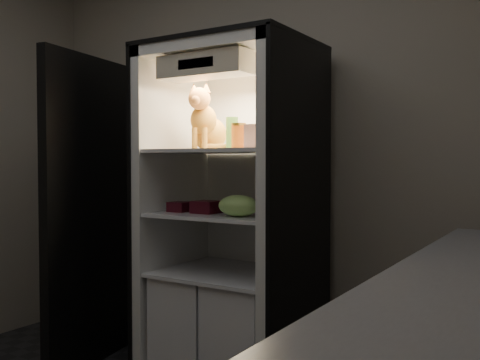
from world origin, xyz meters
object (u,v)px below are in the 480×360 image
object	(u,v)px
refrigerator	(234,237)
pepper_jar	(277,131)
tabby_cat	(207,126)
berry_box_left	(180,207)
grape_bag	(238,206)
mayo_tub	(251,140)
condiment_jar	(238,204)
soda_can_c	(262,203)
parmesan_shaker	(232,133)
soda_can_b	(270,202)
cream_carton	(253,136)
soda_can_a	(262,202)
berry_box_right	(207,207)
salsa_jar	(239,136)

from	to	relation	value
refrigerator	pepper_jar	world-z (taller)	refrigerator
tabby_cat	pepper_jar	distance (m)	0.45
berry_box_left	refrigerator	bearing A→B (deg)	35.50
refrigerator	grape_bag	distance (m)	0.36
mayo_tub	condiment_jar	bearing A→B (deg)	-91.06
refrigerator	soda_can_c	xyz separation A→B (m)	(0.23, -0.09, 0.21)
condiment_jar	berry_box_left	distance (m)	0.33
refrigerator	grape_bag	size ratio (longest dim) A/B	8.43
parmesan_shaker	soda_can_b	size ratio (longest dim) A/B	1.49
mayo_tub	refrigerator	bearing A→B (deg)	-119.66
soda_can_c	grape_bag	bearing A→B (deg)	-112.38
pepper_jar	tabby_cat	bearing A→B (deg)	-177.70
refrigerator	soda_can_b	distance (m)	0.31
pepper_jar	cream_carton	xyz separation A→B (m)	(-0.04, -0.18, -0.03)
parmesan_shaker	soda_can_a	bearing A→B (deg)	26.74
berry_box_left	cream_carton	bearing A→B (deg)	-2.07
soda_can_a	berry_box_right	world-z (taller)	soda_can_a
cream_carton	soda_can_c	world-z (taller)	cream_carton
refrigerator	salsa_jar	distance (m)	0.58
cream_carton	berry_box_left	size ratio (longest dim) A/B	1.11
pepper_jar	salsa_jar	bearing A→B (deg)	-156.78
mayo_tub	cream_carton	size ratio (longest dim) A/B	0.95
tabby_cat	grape_bag	xyz separation A→B (m)	(0.34, -0.20, -0.43)
refrigerator	parmesan_shaker	bearing A→B (deg)	-73.22
parmesan_shaker	berry_box_left	size ratio (longest dim) A/B	1.63
salsa_jar	berry_box_right	bearing A→B (deg)	-157.29
refrigerator	soda_can_b	size ratio (longest dim) A/B	15.57
parmesan_shaker	berry_box_right	xyz separation A→B (m)	(-0.08, -0.13, -0.41)
tabby_cat	condiment_jar	bearing A→B (deg)	-14.51
refrigerator	salsa_jar	size ratio (longest dim) A/B	13.46
cream_carton	soda_can_c	distance (m)	0.36
berry_box_right	berry_box_left	bearing A→B (deg)	-176.85
parmesan_shaker	soda_can_a	world-z (taller)	parmesan_shaker
mayo_tub	soda_can_a	size ratio (longest dim) A/B	1.00
refrigerator	salsa_jar	xyz separation A→B (m)	(0.09, -0.10, 0.57)
mayo_tub	soda_can_b	size ratio (longest dim) A/B	0.96
mayo_tub	berry_box_right	xyz separation A→B (m)	(-0.13, -0.26, -0.37)
pepper_jar	soda_can_c	size ratio (longest dim) A/B	1.53
pepper_jar	berry_box_right	world-z (taller)	pepper_jar
pepper_jar	soda_can_c	world-z (taller)	pepper_jar
cream_carton	berry_box_right	distance (m)	0.49
salsa_jar	condiment_jar	bearing A→B (deg)	123.49
mayo_tub	parmesan_shaker	bearing A→B (deg)	-107.00
soda_can_c	berry_box_right	world-z (taller)	soda_can_c
soda_can_c	soda_can_b	bearing A→B (deg)	89.75
grape_bag	parmesan_shaker	bearing A→B (deg)	130.39
cream_carton	soda_can_b	distance (m)	0.40
mayo_tub	soda_can_c	bearing A→B (deg)	-45.89
refrigerator	berry_box_right	world-z (taller)	refrigerator
pepper_jar	cream_carton	distance (m)	0.18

